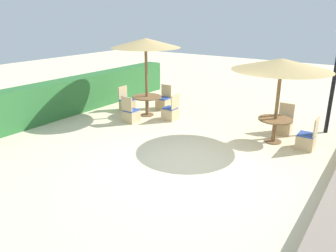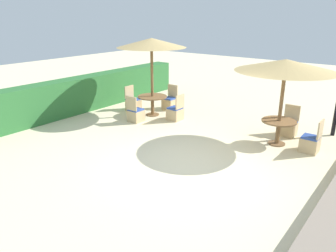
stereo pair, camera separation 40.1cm
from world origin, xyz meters
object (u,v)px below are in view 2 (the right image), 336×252
patio_chair_back_right_north (133,103)px  patio_chair_front_right_east (288,127)px  patio_chair_back_right_west (136,114)px  patio_chair_front_right_south (311,143)px  parasol_back_right (151,43)px  patio_chair_back_right_south (175,113)px  round_table_front_right (279,126)px  round_table_back_right (152,100)px  patio_chair_back_right_east (170,102)px  parasol_front_right (286,66)px

patio_chair_back_right_north → patio_chair_front_right_east: size_ratio=1.00×
patio_chair_back_right_north → patio_chair_back_right_west: size_ratio=1.00×
patio_chair_back_right_north → patio_chair_front_right_south: size_ratio=1.00×
parasol_back_right → patio_chair_back_right_south: size_ratio=2.98×
patio_chair_back_right_west → parasol_back_right: bearing=92.2°
patio_chair_back_right_north → round_table_front_right: (-0.02, -5.72, 0.28)m
round_table_back_right → patio_chair_front_right_east: 4.80m
patio_chair_back_right_west → patio_chair_front_right_south: 5.65m
patio_chair_back_right_west → patio_chair_back_right_east: bearing=91.2°
round_table_back_right → patio_chair_front_right_south: patio_chair_front_right_south is taller
patio_chair_back_right_south → parasol_front_right: (-0.03, -3.67, 2.00)m
patio_chair_back_right_west → round_table_front_right: patio_chair_back_right_west is taller
parasol_back_right → patio_chair_back_right_west: 2.52m
round_table_back_right → parasol_front_right: (0.03, -4.69, 1.69)m
patio_chair_back_right_east → patio_chair_front_right_east: same height
patio_chair_back_right_east → patio_chair_front_right_south: 5.70m
patio_chair_back_right_east → patio_chair_back_right_south: (-1.00, -1.02, 0.00)m
patio_chair_back_right_east → round_table_front_right: size_ratio=0.96×
parasol_front_right → patio_chair_front_right_east: bearing=-0.7°
parasol_back_right → round_table_front_right: 5.12m
parasol_back_right → patio_chair_front_right_east: 5.33m
patio_chair_back_right_south → round_table_front_right: size_ratio=0.96×
patio_chair_back_right_west → patio_chair_back_right_south: (1.00, -0.98, 0.00)m
parasol_back_right → patio_chair_front_right_south: size_ratio=2.98×
patio_chair_back_right_west → patio_chair_front_right_south: same height
round_table_back_right → patio_chair_back_right_east: 1.10m
patio_chair_back_right_east → round_table_front_right: 4.81m
parasol_front_right → round_table_front_right: bearing=26.6°
patio_chair_back_right_south → patio_chair_front_right_south: 4.59m
patio_chair_back_right_east → round_table_front_right: (-1.03, -4.69, 0.28)m
round_table_back_right → patio_chair_back_right_east: bearing=0.2°
patio_chair_back_right_north → patio_chair_back_right_west: 1.46m
patio_chair_back_right_west → round_table_front_right: size_ratio=0.96×
patio_chair_back_right_east → parasol_front_right: parasol_front_right is taller
patio_chair_back_right_east → patio_chair_back_right_south: 1.43m
round_table_front_right → patio_chair_back_right_north: bearing=89.8°
patio_chair_back_right_south → patio_chair_front_right_east: bearing=-76.5°
patio_chair_back_right_south → patio_chair_back_right_west: bearing=135.8°
patio_chair_back_right_south → round_table_back_right: bearing=92.9°
patio_chair_back_right_north → patio_chair_back_right_east: bearing=134.4°
round_table_back_right → patio_chair_back_right_south: patio_chair_back_right_south is taller
patio_chair_back_right_east → patio_chair_back_right_north: same height
patio_chair_back_right_south → round_table_front_right: patio_chair_back_right_south is taller
patio_chair_back_right_north → round_table_front_right: patio_chair_back_right_north is taller
round_table_back_right → patio_chair_back_right_west: (-0.95, -0.04, -0.30)m
parasol_back_right → round_table_front_right: bearing=-89.7°
patio_chair_back_right_east → parasol_front_right: bearing=167.6°
patio_chair_back_right_south → patio_chair_front_right_south: (-0.04, -4.59, 0.00)m
parasol_back_right → parasol_front_right: size_ratio=1.03×
parasol_back_right → patio_chair_back_right_south: parasol_back_right is taller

